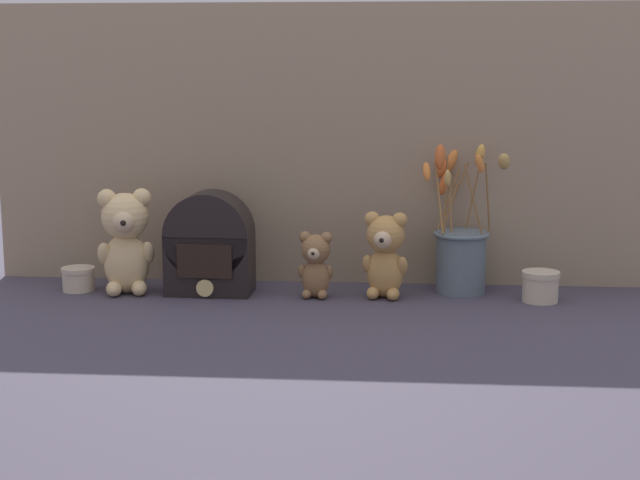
{
  "coord_description": "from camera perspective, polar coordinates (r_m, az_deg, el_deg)",
  "views": [
    {
      "loc": [
        0.17,
        -2.15,
        0.52
      ],
      "look_at": [
        0.0,
        0.02,
        0.13
      ],
      "focal_mm": 55.0,
      "sensor_mm": 36.0,
      "label": 1
    }
  ],
  "objects": [
    {
      "name": "teddy_bear_large",
      "position": [
        2.28,
        -11.24,
        0.05
      ],
      "size": [
        0.14,
        0.12,
        0.24
      ],
      "color": "#DBBC84",
      "rests_on": "ground"
    },
    {
      "name": "teddy_bear_medium",
      "position": [
        2.2,
        3.81,
        -0.78
      ],
      "size": [
        0.11,
        0.1,
        0.2
      ],
      "color": "tan",
      "rests_on": "ground"
    },
    {
      "name": "teddy_bear_small",
      "position": [
        2.21,
        -0.25,
        -1.36
      ],
      "size": [
        0.08,
        0.08,
        0.15
      ],
      "color": "olive",
      "rests_on": "ground"
    },
    {
      "name": "ground_plane",
      "position": [
        2.22,
        -0.04,
        -3.36
      ],
      "size": [
        4.0,
        4.0,
        0.0
      ],
      "primitive_type": "plane",
      "color": "#3D3847"
    },
    {
      "name": "decorative_tin_tall",
      "position": [
        2.23,
        12.72,
        -2.67
      ],
      "size": [
        0.08,
        0.08,
        0.07
      ],
      "color": "beige",
      "rests_on": "ground"
    },
    {
      "name": "backdrop_wall",
      "position": [
        2.33,
        0.29,
        5.54
      ],
      "size": [
        1.6,
        0.02,
        0.66
      ],
      "color": "gray",
      "rests_on": "ground"
    },
    {
      "name": "flower_vase",
      "position": [
        2.28,
        8.18,
        -0.59
      ],
      "size": [
        0.2,
        0.18,
        0.34
      ],
      "color": "slate",
      "rests_on": "ground"
    },
    {
      "name": "vintage_radio",
      "position": [
        2.25,
        -6.44,
        -0.38
      ],
      "size": [
        0.2,
        0.12,
        0.24
      ],
      "color": "black",
      "rests_on": "ground"
    },
    {
      "name": "decorative_tin_short",
      "position": [
        2.35,
        -13.88,
        -2.21
      ],
      "size": [
        0.08,
        0.08,
        0.06
      ],
      "color": "beige",
      "rests_on": "ground"
    }
  ]
}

